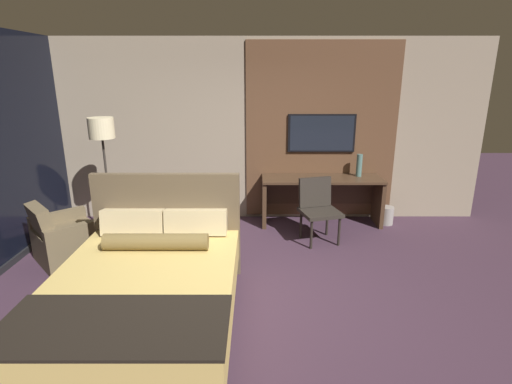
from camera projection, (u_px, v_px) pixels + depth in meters
The scene contains 10 objects.
ground_plane at pixel (252, 302), 4.15m from camera, with size 16.00×16.00×0.00m, color #3D2838.
wall_back_tv_panel at pixel (262, 132), 6.23m from camera, with size 7.20×0.09×2.80m.
bed at pixel (146, 294), 3.68m from camera, with size 1.65×2.26×1.22m.
desk at pixel (321, 192), 6.20m from camera, with size 1.84×0.56×0.74m.
tv at pixel (321, 133), 6.16m from camera, with size 1.04×0.04×0.59m.
desk_chair at pixel (318, 204), 5.57m from camera, with size 0.62×0.61×0.88m.
armchair_by_window at pixel (66, 240), 4.98m from camera, with size 0.99×1.00×0.79m.
floor_lamp at pixel (102, 138), 5.40m from camera, with size 0.34×0.34×1.71m.
vase_tall at pixel (359, 165), 6.14m from camera, with size 0.09×0.09×0.34m.
waste_bin at pixel (386, 215), 6.25m from camera, with size 0.22×0.22×0.28m.
Camera 1 is at (0.04, -3.64, 2.29)m, focal length 28.00 mm.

